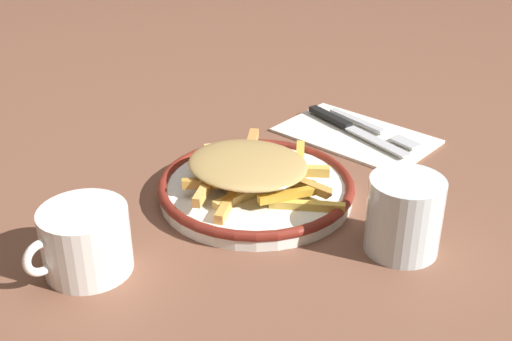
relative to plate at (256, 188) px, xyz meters
name	(u,v)px	position (x,y,z in m)	size (l,w,h in m)	color
ground_plane	(256,197)	(0.00, 0.00, -0.01)	(2.60, 2.60, 0.00)	brown
plate	(256,188)	(0.00, 0.00, 0.00)	(0.25, 0.25, 0.03)	white
fries_heap	(250,168)	(0.01, 0.00, 0.03)	(0.22, 0.25, 0.04)	gold
napkin	(356,134)	(-0.24, -0.02, -0.01)	(0.14, 0.23, 0.01)	silver
fork	(373,128)	(-0.26, -0.01, 0.00)	(0.04, 0.18, 0.01)	silver
knife	(348,126)	(-0.24, -0.04, 0.00)	(0.05, 0.21, 0.01)	black
water_glass	(404,215)	(-0.03, 0.20, 0.03)	(0.08, 0.08, 0.09)	silver
coffee_mug	(85,241)	(0.24, -0.02, 0.02)	(0.12, 0.09, 0.07)	white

